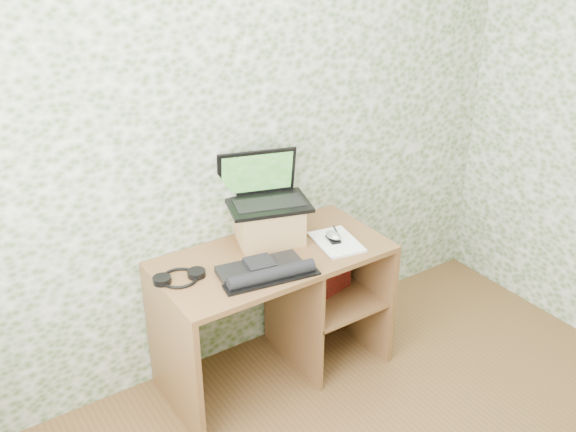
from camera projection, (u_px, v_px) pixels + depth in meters
wall_back at (239, 134)px, 3.24m from camera, size 3.50×0.00×3.50m
desk at (283, 291)px, 3.43m from camera, size 1.20×0.60×0.75m
riser at (269, 223)px, 3.35m from camera, size 0.39×0.36×0.20m
laptop at (264, 192)px, 3.31m from camera, size 0.48×0.40×0.28m
keyboard at (265, 271)px, 3.07m from camera, size 0.48×0.31×0.07m
headphones at (179, 277)px, 3.04m from camera, size 0.25×0.22×0.03m
notepad at (336, 242)px, 3.35m from camera, size 0.26×0.33×0.01m
mouse at (333, 237)px, 3.35m from camera, size 0.09×0.11×0.03m
pen at (337, 232)px, 3.43m from camera, size 0.06×0.13×0.01m
red_box at (332, 270)px, 3.54m from camera, size 0.24×0.12×0.28m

